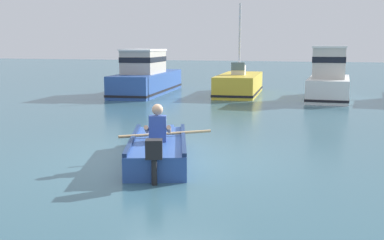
# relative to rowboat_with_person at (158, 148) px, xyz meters

# --- Properties ---
(ground_plane) EXTENTS (120.00, 120.00, 0.00)m
(ground_plane) POSITION_rel_rowboat_with_person_xyz_m (0.18, 0.19, -0.25)
(ground_plane) COLOR #386070
(rowboat_with_person) EXTENTS (2.07, 3.64, 1.19)m
(rowboat_with_person) POSITION_rel_rowboat_with_person_xyz_m (0.00, 0.00, 0.00)
(rowboat_with_person) COLOR #2D519E
(rowboat_with_person) RESTS_ON ground
(moored_boat_blue) EXTENTS (2.62, 6.92, 2.13)m
(moored_boat_blue) POSITION_rel_rowboat_with_person_xyz_m (-5.56, 12.42, 0.55)
(moored_boat_blue) COLOR #2D519E
(moored_boat_blue) RESTS_ON ground
(moored_boat_yellow) EXTENTS (2.25, 5.29, 4.23)m
(moored_boat_yellow) POSITION_rel_rowboat_with_person_xyz_m (-1.18, 13.30, 0.22)
(moored_boat_yellow) COLOR gold
(moored_boat_yellow) RESTS_ON ground
(moored_boat_white) EXTENTS (1.70, 4.61, 2.29)m
(moored_boat_white) POSITION_rel_rowboat_with_person_xyz_m (2.92, 12.40, 0.59)
(moored_boat_white) COLOR white
(moored_boat_white) RESTS_ON ground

